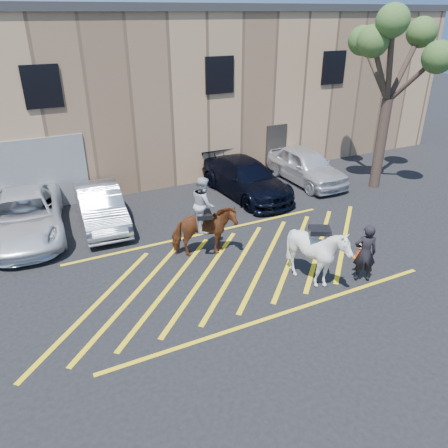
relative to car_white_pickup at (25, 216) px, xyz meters
name	(u,v)px	position (x,y,z in m)	size (l,w,h in m)	color
ground	(231,263)	(5.43, -4.83, -0.73)	(90.00, 90.00, 0.00)	black
car_white_pickup	(25,216)	(0.00, 0.00, 0.00)	(2.43, 5.27, 1.47)	white
car_silver_sedan	(100,206)	(2.50, -0.25, -0.03)	(1.48, 4.25, 1.40)	#9CA2AA
car_blue_suv	(246,178)	(8.57, -0.06, 0.00)	(2.06, 5.06, 1.47)	black
car_white_suv	(306,166)	(11.73, 0.08, 0.03)	(1.80, 4.48, 1.53)	silver
handler	(365,253)	(8.40, -7.30, 0.14)	(0.64, 0.42, 1.75)	black
warehouse	(120,87)	(5.42, 7.16, 2.92)	(32.42, 10.20, 7.30)	tan
hatching_zone	(236,268)	(5.43, -5.13, -0.73)	(12.60, 5.12, 0.01)	yellow
mounted_bay	(204,225)	(4.91, -3.99, 0.33)	(2.15, 1.39, 2.62)	brown
saddled_white	(317,254)	(7.08, -6.83, 0.22)	(2.15, 2.23, 1.89)	silver
traffic_cone	(362,248)	(9.23, -6.35, -0.37)	(0.46, 0.46, 0.73)	#E16209
tree	(396,49)	(14.12, -1.78, 4.96)	(3.99, 4.37, 7.31)	#48372C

